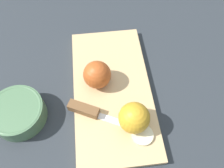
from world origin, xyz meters
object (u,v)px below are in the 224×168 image
object	(u,v)px
knife	(87,110)
bowl	(18,112)
apple_half_right	(134,118)
apple_half_left	(97,75)

from	to	relation	value
knife	bowl	xyz separation A→B (m)	(-0.03, -0.17, -0.00)
knife	bowl	distance (m)	0.17
apple_half_right	knife	bearing A→B (deg)	-111.84
apple_half_left	apple_half_right	bearing A→B (deg)	5.26
apple_half_right	knife	size ratio (longest dim) A/B	0.45
apple_half_left	bowl	size ratio (longest dim) A/B	0.55
bowl	apple_half_left	bearing A→B (deg)	102.97
apple_half_left	bowl	distance (m)	0.22
apple_half_left	apple_half_right	distance (m)	0.15
apple_half_left	bowl	bearing A→B (deg)	-96.18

